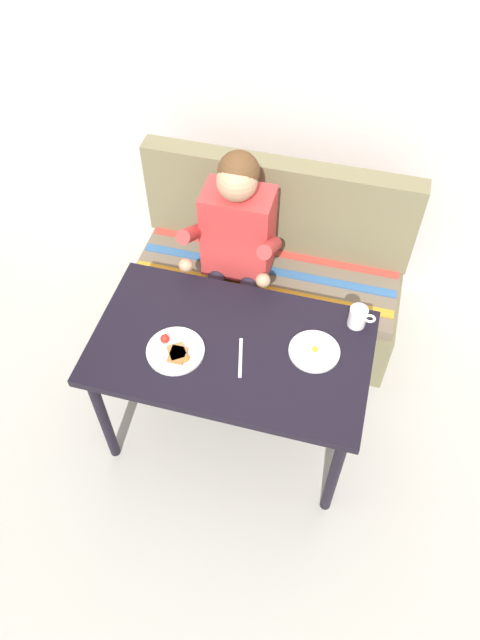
{
  "coord_description": "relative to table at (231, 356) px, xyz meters",
  "views": [
    {
      "loc": [
        0.42,
        -1.44,
        2.77
      ],
      "look_at": [
        0.0,
        0.15,
        0.72
      ],
      "focal_mm": 33.1,
      "sensor_mm": 36.0,
      "label": 1
    }
  ],
  "objects": [
    {
      "name": "coffee_mug",
      "position": [
        0.5,
        0.25,
        0.13
      ],
      "size": [
        0.12,
        0.08,
        0.1
      ],
      "color": "white",
      "rests_on": "table"
    },
    {
      "name": "back_wall",
      "position": [
        0.0,
        1.27,
        0.65
      ],
      "size": [
        4.4,
        0.1,
        2.6
      ],
      "primitive_type": "cube",
      "color": "beige",
      "rests_on": "ground"
    },
    {
      "name": "ground_plane",
      "position": [
        0.0,
        0.0,
        -0.65
      ],
      "size": [
        8.0,
        8.0,
        0.0
      ],
      "primitive_type": "plane",
      "color": "#AFACA3"
    },
    {
      "name": "couch",
      "position": [
        0.0,
        0.76,
        -0.32
      ],
      "size": [
        1.44,
        0.56,
        1.0
      ],
      "color": "#6E6848",
      "rests_on": "ground"
    },
    {
      "name": "plate_eggs",
      "position": [
        0.35,
        0.05,
        0.09
      ],
      "size": [
        0.22,
        0.22,
        0.04
      ],
      "color": "white",
      "rests_on": "table"
    },
    {
      "name": "table",
      "position": [
        0.0,
        0.0,
        0.0
      ],
      "size": [
        1.2,
        0.7,
        0.73
      ],
      "color": "black",
      "rests_on": "ground"
    },
    {
      "name": "knife",
      "position": [
        0.06,
        -0.06,
        0.08
      ],
      "size": [
        0.06,
        0.2,
        0.0
      ],
      "primitive_type": "cube",
      "rotation": [
        0.0,
        0.0,
        0.23
      ],
      "color": "silver",
      "rests_on": "table"
    },
    {
      "name": "person",
      "position": [
        -0.14,
        0.59,
        0.09
      ],
      "size": [
        0.45,
        0.61,
        1.21
      ],
      "color": "#C43534",
      "rests_on": "ground"
    },
    {
      "name": "plate_breakfast",
      "position": [
        -0.22,
        -0.1,
        0.1
      ],
      "size": [
        0.25,
        0.25,
        0.05
      ],
      "color": "white",
      "rests_on": "table"
    }
  ]
}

